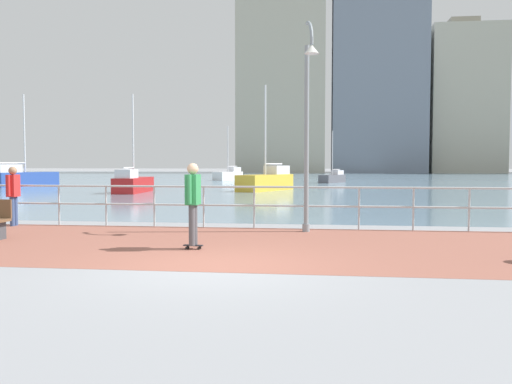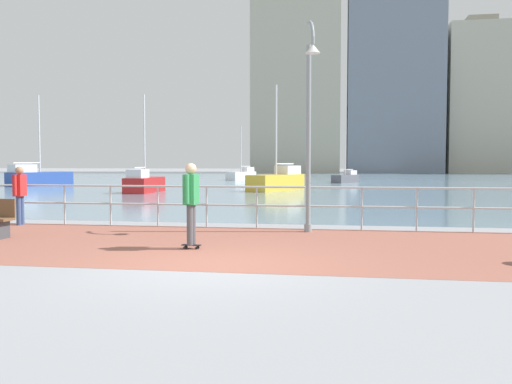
% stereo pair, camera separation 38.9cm
% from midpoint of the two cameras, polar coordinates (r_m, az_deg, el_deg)
% --- Properties ---
extents(ground, '(220.00, 220.00, 0.00)m').
position_cam_midpoint_polar(ground, '(48.94, 4.78, 1.07)').
color(ground, gray).
extents(brick_paving, '(28.00, 5.90, 0.01)m').
position_cam_midpoint_polar(brick_paving, '(11.60, -3.04, -5.63)').
color(brick_paving, '#935647').
rests_on(brick_paving, ground).
extents(harbor_water, '(180.00, 88.00, 0.00)m').
position_cam_midpoint_polar(harbor_water, '(59.29, 5.19, 1.43)').
color(harbor_water, '#6B899E').
rests_on(harbor_water, ground).
extents(waterfront_railing, '(25.25, 0.06, 1.15)m').
position_cam_midpoint_polar(waterfront_railing, '(14.41, -0.97, -0.76)').
color(waterfront_railing, '#B2BCC1').
rests_on(waterfront_railing, ground).
extents(lamppost, '(0.41, 0.80, 5.33)m').
position_cam_midpoint_polar(lamppost, '(13.54, 4.76, 8.12)').
color(lamppost, gray).
rests_on(lamppost, ground).
extents(skateboarder, '(0.41, 0.55, 1.76)m').
position_cam_midpoint_polar(skateboarder, '(10.94, -7.78, -0.59)').
color(skateboarder, black).
rests_on(skateboarder, ground).
extents(bystander, '(0.25, 0.55, 1.67)m').
position_cam_midpoint_polar(bystander, '(16.46, -25.18, 0.10)').
color(bystander, '#384C7A').
rests_on(bystander, ground).
extents(sailboat_red, '(2.64, 4.09, 5.52)m').
position_cam_midpoint_polar(sailboat_red, '(54.86, -3.14, 1.85)').
color(sailboat_red, white).
rests_on(sailboat_red, ground).
extents(sailboat_yellow, '(3.43, 5.12, 6.92)m').
position_cam_midpoint_polar(sailboat_yellow, '(43.90, -23.90, 1.43)').
color(sailboat_yellow, '#284799').
rests_on(sailboat_yellow, ground).
extents(sailboat_blue, '(1.44, 4.20, 5.84)m').
position_cam_midpoint_polar(sailboat_blue, '(32.45, -13.38, 0.92)').
color(sailboat_blue, '#B21E1E').
rests_on(sailboat_blue, ground).
extents(sailboat_gray, '(3.37, 4.93, 6.68)m').
position_cam_midpoint_polar(sailboat_gray, '(34.01, 0.83, 1.24)').
color(sailboat_gray, gold).
rests_on(sailboat_gray, ground).
extents(sailboat_ivory, '(2.46, 3.36, 4.60)m').
position_cam_midpoint_polar(sailboat_ivory, '(47.90, 8.00, 1.53)').
color(sailboat_ivory, '#595960').
rests_on(sailboat_ivory, ground).
extents(tower_glass, '(15.64, 15.41, 49.68)m').
position_cam_midpoint_polar(tower_glass, '(100.29, 12.73, 15.89)').
color(tower_glass, slate).
rests_on(tower_glass, ground).
extents(tower_steel, '(15.10, 11.83, 45.97)m').
position_cam_midpoint_polar(tower_steel, '(97.74, 2.74, 15.19)').
color(tower_steel, '#B2AD99').
rests_on(tower_steel, ground).
extents(tower_beige, '(12.22, 15.39, 26.94)m').
position_cam_midpoint_polar(tower_beige, '(103.11, 20.88, 9.00)').
color(tower_beige, '#B2AD99').
rests_on(tower_beige, ground).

